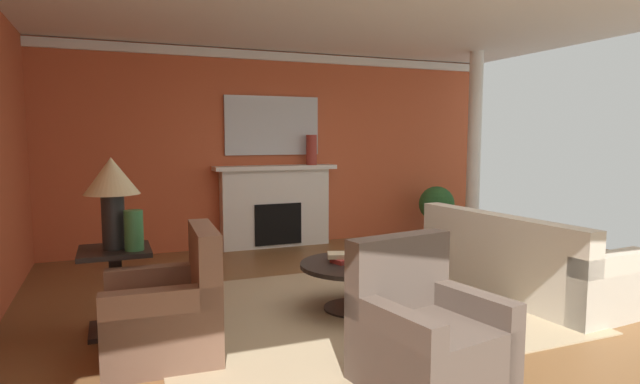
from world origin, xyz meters
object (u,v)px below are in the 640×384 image
sofa (519,266)px  side_table (116,284)px  armchair_near_window (168,315)px  vase_mantel_right (311,150)px  fireplace (276,208)px  coffee_table (354,275)px  mantel_mirror (272,126)px  table_lamp (112,185)px  vase_on_side_table (134,230)px  armchair_facing_fireplace (426,340)px  potted_plant (437,208)px

sofa → side_table: bearing=173.1°
armchair_near_window → vase_mantel_right: (2.43, 3.35, 1.11)m
fireplace → sofa: fireplace is taller
sofa → vase_mantel_right: (-1.06, 3.16, 1.12)m
side_table → vase_mantel_right: 4.00m
armchair_near_window → coffee_table: 1.76m
armchair_near_window → coffee_table: armchair_near_window is taller
mantel_mirror → vase_mantel_right: bearing=-17.2°
armchair_near_window → fireplace: bearing=61.0°
side_table → table_lamp: bearing=180.0°
side_table → vase_on_side_table: bearing=-38.7°
armchair_facing_fireplace → vase_mantel_right: bearing=78.3°
armchair_near_window → coffee_table: size_ratio=0.95×
side_table → vase_mantel_right: (2.77, 2.70, 1.02)m
coffee_table → potted_plant: (2.74, 2.64, 0.16)m
armchair_near_window → table_lamp: size_ratio=1.27×
mantel_mirror → vase_on_side_table: (-2.07, -2.99, -0.91)m
mantel_mirror → vase_mantel_right: 0.68m
fireplace → potted_plant: size_ratio=2.16×
sofa → side_table: size_ratio=3.10×
side_table → armchair_near_window: bearing=-62.4°
table_lamp → side_table: bearing=0.0°
coffee_table → vase_mantel_right: 3.23m
fireplace → mantel_mirror: mantel_mirror is taller
sofa → armchair_facing_fireplace: (-1.99, -1.31, 0.01)m
vase_on_side_table → potted_plant: size_ratio=0.39×
table_lamp → vase_on_side_table: (0.15, -0.12, -0.36)m
armchair_near_window → table_lamp: table_lamp is taller
sofa → table_lamp: size_ratio=2.89×
side_table → vase_mantel_right: bearing=44.2°
mantel_mirror → side_table: 3.88m
sofa → coffee_table: bearing=173.5°
table_lamp → coffee_table: bearing=-7.2°
fireplace → table_lamp: bearing=-129.0°
table_lamp → vase_mantel_right: size_ratio=1.69×
fireplace → vase_on_side_table: 3.55m
vase_on_side_table → coffee_table: bearing=-4.2°
armchair_near_window → vase_mantel_right: size_ratio=2.14×
coffee_table → potted_plant: potted_plant is taller
sofa → coffee_table: 1.79m
fireplace → sofa: size_ratio=0.83×
sofa → vase_on_side_table: vase_on_side_table is taller
armchair_near_window → side_table: 0.75m
mantel_mirror → armchair_facing_fireplace: (-0.38, -4.64, -1.47)m
mantel_mirror → armchair_facing_fireplace: bearing=-94.7°
mantel_mirror → armchair_near_window: size_ratio=1.49×
coffee_table → armchair_near_window: bearing=-167.0°
mantel_mirror → table_lamp: 3.67m
fireplace → armchair_facing_fireplace: bearing=-94.8°
coffee_table → vase_on_side_table: vase_on_side_table is taller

